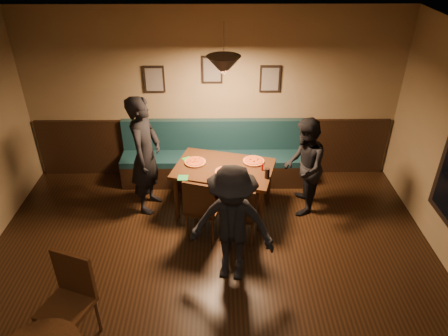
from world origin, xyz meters
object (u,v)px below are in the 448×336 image
soda_glass (267,173)px  diner_left (145,155)px  cafe_chair_far (66,306)px  dining_table (224,189)px  diner_right (304,167)px  chair_near_left (204,206)px  diner_front (232,225)px  chair_near_right (240,212)px  booth_bench (213,155)px  tabasco_bottle (262,166)px

soda_glass → diner_left: bearing=167.7°
diner_left → cafe_chair_far: 2.48m
dining_table → diner_right: diner_right is taller
chair_near_left → cafe_chair_far: 2.17m
diner_right → soda_glass: bearing=-53.7°
chair_near_left → dining_table: bearing=81.8°
diner_front → soda_glass: (0.52, 1.08, 0.04)m
dining_table → cafe_chair_far: 2.82m
chair_near_right → diner_front: size_ratio=0.59×
chair_near_left → diner_right: bearing=39.2°
diner_left → diner_front: 1.90m
booth_bench → dining_table: size_ratio=2.15×
diner_front → tabasco_bottle: diner_front is taller
dining_table → cafe_chair_far: cafe_chair_far is taller
diner_front → booth_bench: bearing=108.5°
diner_left → tabasco_bottle: diner_left is taller
booth_bench → chair_near_right: booth_bench is taller
dining_table → cafe_chair_far: size_ratio=1.34×
tabasco_bottle → chair_near_right: bearing=-119.1°
tabasco_bottle → diner_left: bearing=174.0°
chair_near_right → diner_front: bearing=-94.1°
soda_glass → booth_bench: bearing=124.8°
booth_bench → soda_glass: booth_bench is taller
booth_bench → tabasco_bottle: (0.72, -0.90, 0.31)m
booth_bench → chair_near_left: bearing=-94.4°
diner_left → soda_glass: diner_left is taller
chair_near_right → cafe_chair_far: cafe_chair_far is taller
diner_left → tabasco_bottle: bearing=-84.4°
chair_near_left → tabasco_bottle: bearing=48.5°
booth_bench → soda_glass: (0.77, -1.10, 0.32)m
chair_near_left → tabasco_bottle: size_ratio=7.72×
chair_near_left → diner_left: bearing=158.4°
diner_front → diner_right: bearing=63.6°
chair_near_left → diner_left: diner_left is taller
tabasco_bottle → diner_front: bearing=-110.0°
diner_front → tabasco_bottle: size_ratio=12.41×
diner_right → soda_glass: (-0.57, -0.29, 0.08)m
booth_bench → tabasco_bottle: size_ratio=23.81×
diner_right → cafe_chair_far: 3.62m
booth_bench → diner_left: 1.27m
dining_table → chair_near_left: bearing=-100.2°
chair_near_left → diner_front: diner_front is taller
soda_glass → chair_near_right: bearing=-133.7°
chair_near_left → tabasco_bottle: chair_near_left is taller
dining_table → soda_glass: soda_glass is taller
chair_near_left → soda_glass: chair_near_left is taller
booth_bench → chair_near_right: bearing=-75.9°
diner_right → diner_left: bearing=-82.8°
soda_glass → tabasco_bottle: 0.21m
diner_front → cafe_chair_far: 1.96m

